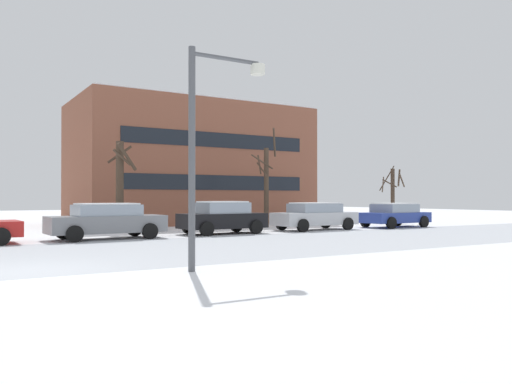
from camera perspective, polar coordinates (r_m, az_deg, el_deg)
ground_plane at (r=12.89m, az=-23.96°, el=-8.10°), size 120.00×120.00×0.00m
road_surface at (r=16.05m, az=-25.44°, el=-6.59°), size 80.00×8.41×0.00m
street_lamp at (r=12.18m, az=-5.35°, el=6.60°), size 2.03×0.36×5.15m
parked_car_gray at (r=21.84m, az=-16.11°, el=-3.05°), size 4.65×2.12×1.46m
parked_car_black at (r=24.04m, az=-3.72°, el=-2.80°), size 4.03×2.10×1.52m
parked_car_silver at (r=26.99m, az=6.50°, el=-2.63°), size 4.65×2.10×1.43m
parked_car_blue at (r=30.35m, az=15.02°, el=-2.44°), size 4.17×2.25×1.37m
tree_far_left at (r=29.11m, az=1.15°, el=0.94°), size 1.64×1.48×5.56m
tree_far_right at (r=26.12m, az=-14.73°, el=0.93°), size 1.24×1.55×4.44m
tree_far_mid at (r=34.65m, az=14.84°, el=-0.12°), size 1.76×1.77×3.79m
building_far_right at (r=35.38m, az=-7.22°, el=3.04°), size 15.15×8.39×7.87m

